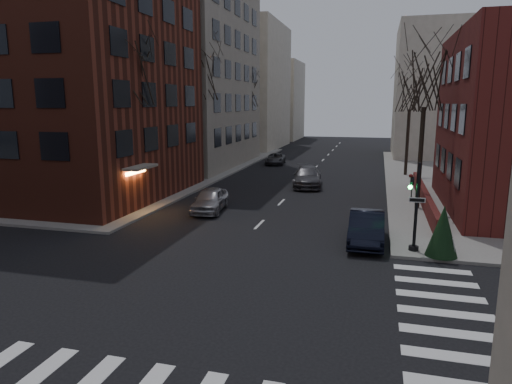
# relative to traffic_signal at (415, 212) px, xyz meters

# --- Properties ---
(ground) EXTENTS (160.00, 160.00, 0.00)m
(ground) POSITION_rel_traffic_signal_xyz_m (-7.94, -8.99, -1.91)
(ground) COLOR black
(ground) RESTS_ON ground
(sidewalk_far_left) EXTENTS (44.00, 44.00, 0.15)m
(sidewalk_far_left) POSITION_rel_traffic_signal_xyz_m (-36.94, 21.01, -1.83)
(sidewalk_far_left) COLOR gray
(sidewalk_far_left) RESTS_ON ground
(building_left_brick) EXTENTS (15.00, 15.00, 18.00)m
(building_left_brick) POSITION_rel_traffic_signal_xyz_m (-23.44, 7.51, 7.09)
(building_left_brick) COLOR maroon
(building_left_brick) RESTS_ON ground
(building_left_tan) EXTENTS (18.00, 18.00, 28.00)m
(building_left_tan) POSITION_rel_traffic_signal_xyz_m (-24.94, 25.01, 12.09)
(building_left_tan) COLOR gray
(building_left_tan) RESTS_ON ground
(low_wall_right) EXTENTS (0.35, 16.00, 1.00)m
(low_wall_right) POSITION_rel_traffic_signal_xyz_m (1.36, 10.01, -1.26)
(low_wall_right) COLOR #5A1D1A
(low_wall_right) RESTS_ON sidewalk_far_right
(building_distant_la) EXTENTS (14.00, 16.00, 18.00)m
(building_distant_la) POSITION_rel_traffic_signal_xyz_m (-22.94, 46.01, 7.09)
(building_distant_la) COLOR beige
(building_distant_la) RESTS_ON ground
(building_distant_ra) EXTENTS (14.00, 14.00, 16.00)m
(building_distant_ra) POSITION_rel_traffic_signal_xyz_m (7.06, 41.01, 6.09)
(building_distant_ra) COLOR beige
(building_distant_ra) RESTS_ON ground
(building_distant_lb) EXTENTS (10.00, 12.00, 14.00)m
(building_distant_lb) POSITION_rel_traffic_signal_xyz_m (-20.94, 63.01, 5.09)
(building_distant_lb) COLOR beige
(building_distant_lb) RESTS_ON ground
(traffic_signal) EXTENTS (0.76, 0.44, 4.00)m
(traffic_signal) POSITION_rel_traffic_signal_xyz_m (0.00, 0.00, 0.00)
(traffic_signal) COLOR black
(traffic_signal) RESTS_ON sidewalk_far_right
(tree_left_a) EXTENTS (4.18, 4.18, 10.26)m
(tree_left_a) POSITION_rel_traffic_signal_xyz_m (-16.74, 5.01, 6.56)
(tree_left_a) COLOR #2D231C
(tree_left_a) RESTS_ON sidewalk_far_left
(tree_left_b) EXTENTS (4.40, 4.40, 10.80)m
(tree_left_b) POSITION_rel_traffic_signal_xyz_m (-16.74, 17.01, 7.00)
(tree_left_b) COLOR #2D231C
(tree_left_b) RESTS_ON sidewalk_far_left
(tree_left_c) EXTENTS (3.96, 3.96, 9.72)m
(tree_left_c) POSITION_rel_traffic_signal_xyz_m (-16.74, 31.01, 6.12)
(tree_left_c) COLOR #2D231C
(tree_left_c) RESTS_ON sidewalk_far_left
(tree_right_a) EXTENTS (3.96, 3.96, 9.72)m
(tree_right_a) POSITION_rel_traffic_signal_xyz_m (0.86, 9.01, 6.12)
(tree_right_a) COLOR #2D231C
(tree_right_a) RESTS_ON sidewalk_far_right
(tree_right_b) EXTENTS (3.74, 3.74, 9.18)m
(tree_right_b) POSITION_rel_traffic_signal_xyz_m (0.86, 23.01, 5.68)
(tree_right_b) COLOR #2D231C
(tree_right_b) RESTS_ON sidewalk_far_right
(streetlamp_near) EXTENTS (0.36, 0.36, 6.28)m
(streetlamp_near) POSITION_rel_traffic_signal_xyz_m (-16.14, 13.01, 2.33)
(streetlamp_near) COLOR black
(streetlamp_near) RESTS_ON sidewalk_far_left
(streetlamp_far) EXTENTS (0.36, 0.36, 6.28)m
(streetlamp_far) POSITION_rel_traffic_signal_xyz_m (-16.14, 33.01, 2.33)
(streetlamp_far) COLOR black
(streetlamp_far) RESTS_ON sidewalk_far_left
(parked_sedan) EXTENTS (1.67, 4.70, 1.54)m
(parked_sedan) POSITION_rel_traffic_signal_xyz_m (-2.06, 1.01, -1.14)
(parked_sedan) COLOR black
(parked_sedan) RESTS_ON ground
(car_lane_silver) EXTENTS (2.19, 4.48, 1.47)m
(car_lane_silver) POSITION_rel_traffic_signal_xyz_m (-11.72, 5.29, -1.17)
(car_lane_silver) COLOR #A6A6AB
(car_lane_silver) RESTS_ON ground
(car_lane_gray) EXTENTS (2.89, 5.68, 1.58)m
(car_lane_gray) POSITION_rel_traffic_signal_xyz_m (-7.14, 15.52, -1.12)
(car_lane_gray) COLOR #3F3E43
(car_lane_gray) RESTS_ON ground
(car_lane_far) EXTENTS (2.43, 4.45, 1.18)m
(car_lane_far) POSITION_rel_traffic_signal_xyz_m (-12.62, 28.10, -1.32)
(car_lane_far) COLOR #3F3F44
(car_lane_far) RESTS_ON ground
(sandwich_board) EXTENTS (0.50, 0.62, 0.89)m
(sandwich_board) POSITION_rel_traffic_signal_xyz_m (1.42, -0.49, -1.31)
(sandwich_board) COLOR silver
(sandwich_board) RESTS_ON sidewalk_far_right
(evergreen_shrub) EXTENTS (1.35, 1.35, 2.25)m
(evergreen_shrub) POSITION_rel_traffic_signal_xyz_m (1.17, -0.49, -0.63)
(evergreen_shrub) COLOR black
(evergreen_shrub) RESTS_ON sidewalk_far_right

